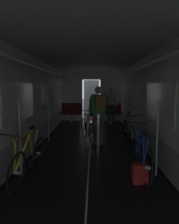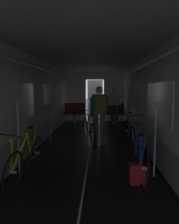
# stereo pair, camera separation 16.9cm
# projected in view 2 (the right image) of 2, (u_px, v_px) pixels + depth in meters

# --- Properties ---
(train_car_shell) EXTENTS (3.14, 12.34, 2.57)m
(train_car_shell) POSITION_uv_depth(u_px,v_px,m) (90.00, 86.00, 5.41)
(train_car_shell) COLOR black
(train_car_shell) RESTS_ON ground
(bench_seat_far_left) EXTENTS (0.98, 0.51, 0.95)m
(bench_seat_far_left) POSITION_uv_depth(u_px,v_px,m) (75.00, 111.00, 10.02)
(bench_seat_far_left) COLOR gray
(bench_seat_far_left) RESTS_ON ground
(bench_seat_far_right) EXTENTS (0.98, 0.51, 0.95)m
(bench_seat_far_right) POSITION_uv_depth(u_px,v_px,m) (114.00, 111.00, 9.93)
(bench_seat_far_right) COLOR gray
(bench_seat_far_right) RESTS_ON ground
(bicycle_blue) EXTENTS (0.44, 1.69, 0.95)m
(bicycle_blue) POSITION_uv_depth(u_px,v_px,m) (140.00, 156.00, 4.03)
(bicycle_blue) COLOR black
(bicycle_blue) RESTS_ON ground
(bicycle_yellow) EXTENTS (0.46, 1.69, 0.95)m
(bicycle_yellow) POSITION_uv_depth(u_px,v_px,m) (26.00, 158.00, 3.90)
(bicycle_yellow) COLOR black
(bicycle_yellow) RESTS_ON ground
(bicycle_silver) EXTENTS (0.44, 1.69, 0.95)m
(bicycle_silver) POSITION_uv_depth(u_px,v_px,m) (130.00, 132.00, 6.26)
(bicycle_silver) COLOR black
(bicycle_silver) RESTS_ON ground
(person_cyclist_aisle) EXTENTS (0.56, 0.45, 1.69)m
(person_cyclist_aisle) POSITION_uv_depth(u_px,v_px,m) (99.00, 110.00, 6.17)
(person_cyclist_aisle) COLOR brown
(person_cyclist_aisle) RESTS_ON ground
(bicycle_red_in_aisle) EXTENTS (0.57, 1.65, 0.94)m
(bicycle_red_in_aisle) POSITION_uv_depth(u_px,v_px,m) (89.00, 130.00, 6.53)
(bicycle_red_in_aisle) COLOR black
(bicycle_red_in_aisle) RESTS_ON ground
(person_standing_near_bench) EXTENTS (0.53, 0.23, 1.69)m
(person_standing_near_bench) POSITION_uv_depth(u_px,v_px,m) (115.00, 103.00, 9.51)
(person_standing_near_bench) COLOR #384C75
(person_standing_near_bench) RESTS_ON ground
(backpack_on_floor) EXTENTS (0.27, 0.21, 0.34)m
(backpack_on_floor) POSITION_uv_depth(u_px,v_px,m) (137.00, 174.00, 3.74)
(backpack_on_floor) COLOR maroon
(backpack_on_floor) RESTS_ON ground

